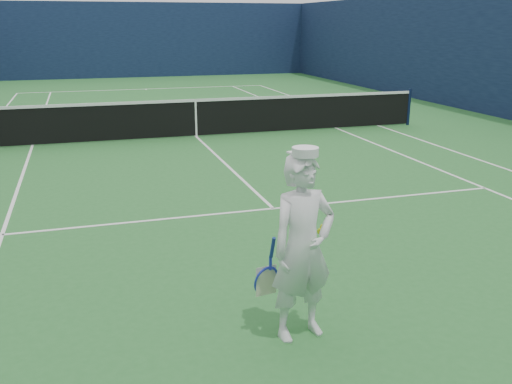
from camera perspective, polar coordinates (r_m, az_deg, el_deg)
The scene contains 5 objects.
ground at distance 15.36m, azimuth -5.97°, elevation 5.50°, with size 80.00×80.00×0.00m, color #27672C.
court_markings at distance 15.36m, azimuth -5.97°, elevation 5.52°, with size 11.03×23.83×0.01m.
windscreen_fence at distance 15.10m, azimuth -6.20°, elevation 12.97°, with size 20.12×36.12×4.00m.
tennis_net at distance 15.26m, azimuth -6.03°, elevation 7.55°, with size 12.88×0.09×1.07m.
tennis_player at distance 5.37m, azimuth 4.69°, elevation -5.56°, with size 0.83×0.54×1.87m.
Camera 1 is at (-2.86, -14.80, 2.93)m, focal length 40.00 mm.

